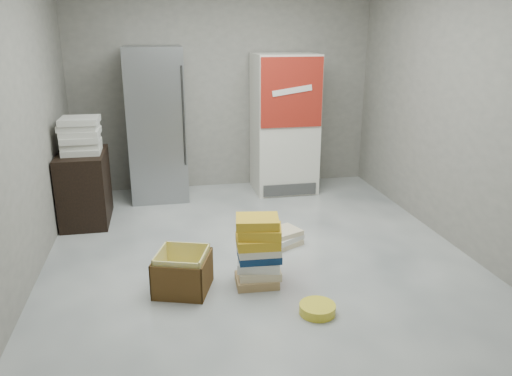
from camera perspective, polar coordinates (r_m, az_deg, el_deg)
The scene contains 10 objects.
ground at distance 4.77m, azimuth 0.52°, elevation -8.33°, with size 5.00×5.00×0.00m, color silver.
room_shell at distance 4.30m, azimuth 0.59°, elevation 13.73°, with size 4.04×5.04×2.82m.
steel_fridge at distance 6.43m, azimuth -11.28°, elevation 7.13°, with size 0.70×0.72×1.90m.
coke_cooler at distance 6.63m, azimuth 3.24°, elevation 7.36°, with size 0.80×0.73×1.80m.
wood_shelf at distance 5.91m, azimuth -18.97°, elevation 0.07°, with size 0.50×0.80×0.80m, color black.
supply_box_stack at distance 5.77m, azimuth -19.43°, elevation 5.71°, with size 0.43×0.44×0.39m.
phonebook_stack_main at distance 4.26m, azimuth 0.28°, elevation -7.22°, with size 0.42×0.36×0.60m.
phonebook_stack_side at distance 5.09m, azimuth 3.08°, elevation -5.66°, with size 0.44×0.41×0.16m.
cardboard_box at distance 4.27m, azimuth -8.37°, elevation -9.73°, with size 0.54×0.54×0.35m.
bucket_lid at distance 3.98m, azimuth 7.03°, elevation -13.55°, with size 0.28×0.28×0.08m, color yellow.
Camera 1 is at (-0.86, -4.20, 2.10)m, focal length 35.00 mm.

